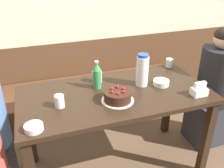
% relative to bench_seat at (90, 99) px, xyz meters
% --- Properties ---
extents(ground_plane, '(12.00, 12.00, 0.00)m').
position_rel_bench_seat_xyz_m(ground_plane, '(0.00, -0.83, -0.22)').
color(ground_plane, brown).
extents(back_wall, '(4.80, 0.04, 2.50)m').
position_rel_bench_seat_xyz_m(back_wall, '(0.00, 0.22, 1.03)').
color(back_wall, brown).
rests_on(back_wall, ground_plane).
extents(bench_seat, '(1.92, 0.38, 0.45)m').
position_rel_bench_seat_xyz_m(bench_seat, '(0.00, 0.00, 0.00)').
color(bench_seat, '#56331E').
rests_on(bench_seat, ground_plane).
extents(dining_table, '(1.43, 0.70, 0.75)m').
position_rel_bench_seat_xyz_m(dining_table, '(0.00, -0.83, 0.42)').
color(dining_table, black).
rests_on(dining_table, ground_plane).
extents(birthday_cake, '(0.23, 0.23, 0.10)m').
position_rel_bench_seat_xyz_m(birthday_cake, '(-0.02, -0.94, 0.56)').
color(birthday_cake, white).
rests_on(birthday_cake, dining_table).
extents(water_pitcher, '(0.10, 0.10, 0.26)m').
position_rel_bench_seat_xyz_m(water_pitcher, '(0.24, -0.78, 0.65)').
color(water_pitcher, white).
rests_on(water_pitcher, dining_table).
extents(soju_bottle, '(0.06, 0.06, 0.22)m').
position_rel_bench_seat_xyz_m(soju_bottle, '(-0.11, -0.71, 0.63)').
color(soju_bottle, '#388E4C').
rests_on(soju_bottle, dining_table).
extents(napkin_holder, '(0.11, 0.08, 0.11)m').
position_rel_bench_seat_xyz_m(napkin_holder, '(0.57, -1.06, 0.56)').
color(napkin_holder, white).
rests_on(napkin_holder, dining_table).
extents(bowl_soup_white, '(0.13, 0.13, 0.04)m').
position_rel_bench_seat_xyz_m(bowl_soup_white, '(0.38, -0.83, 0.54)').
color(bowl_soup_white, white).
rests_on(bowl_soup_white, dining_table).
extents(bowl_rice_small, '(0.11, 0.11, 0.04)m').
position_rel_bench_seat_xyz_m(bowl_rice_small, '(-0.60, -1.10, 0.54)').
color(bowl_rice_small, white).
rests_on(bowl_rice_small, dining_table).
extents(glass_water_tall, '(0.07, 0.07, 0.08)m').
position_rel_bench_seat_xyz_m(glass_water_tall, '(0.63, -0.53, 0.56)').
color(glass_water_tall, silver).
rests_on(glass_water_tall, dining_table).
extents(glass_tumbler_short, '(0.07, 0.07, 0.09)m').
position_rel_bench_seat_xyz_m(glass_tumbler_short, '(-0.42, -0.89, 0.57)').
color(glass_tumbler_short, silver).
rests_on(glass_tumbler_short, dining_table).
extents(glass_shot_small, '(0.08, 0.08, 0.09)m').
position_rel_bench_seat_xyz_m(glass_shot_small, '(-0.08, -0.61, 0.57)').
color(glass_shot_small, silver).
rests_on(glass_shot_small, dining_table).
extents(person_pale_blue_shirt, '(0.34, 0.32, 1.14)m').
position_rel_bench_seat_xyz_m(person_pale_blue_shirt, '(0.98, -0.78, 0.31)').
color(person_pale_blue_shirt, '#33333D').
rests_on(person_pale_blue_shirt, ground_plane).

